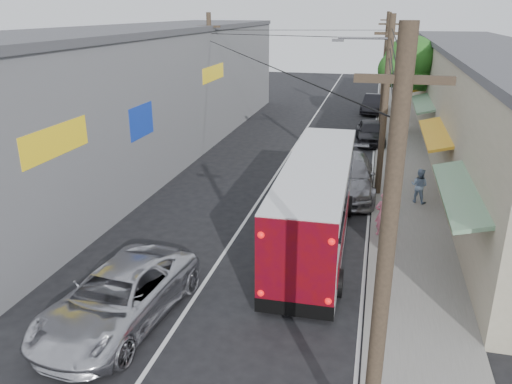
# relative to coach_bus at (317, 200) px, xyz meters

# --- Properties ---
(ground) EXTENTS (120.00, 120.00, 0.00)m
(ground) POSITION_rel_coach_bus_xyz_m (-3.00, -7.54, -1.60)
(ground) COLOR black
(ground) RESTS_ON ground
(sidewalk) EXTENTS (3.00, 80.00, 0.12)m
(sidewalk) POSITION_rel_coach_bus_xyz_m (3.50, 12.46, -1.54)
(sidewalk) COLOR slate
(sidewalk) RESTS_ON ground
(building_right) EXTENTS (7.09, 40.00, 6.25)m
(building_right) POSITION_rel_coach_bus_xyz_m (7.99, 14.46, 1.55)
(building_right) COLOR #B1A68C
(building_right) RESTS_ON ground
(building_left) EXTENTS (7.20, 36.00, 7.25)m
(building_left) POSITION_rel_coach_bus_xyz_m (-11.50, 10.45, 2.06)
(building_left) COLOR slate
(building_left) RESTS_ON ground
(utility_poles) EXTENTS (11.80, 45.28, 8.00)m
(utility_poles) POSITION_rel_coach_bus_xyz_m (0.13, 12.78, 2.53)
(utility_poles) COLOR #473828
(utility_poles) RESTS_ON ground
(street_tree) EXTENTS (4.40, 4.00, 6.60)m
(street_tree) POSITION_rel_coach_bus_xyz_m (3.87, 18.47, 3.08)
(street_tree) COLOR #3F2B19
(street_tree) RESTS_ON ground
(coach_bus) EXTENTS (2.61, 10.75, 3.08)m
(coach_bus) POSITION_rel_coach_bus_xyz_m (0.00, 0.00, 0.00)
(coach_bus) COLOR silver
(coach_bus) RESTS_ON ground
(jeepney) EXTENTS (3.14, 5.82, 1.55)m
(jeepney) POSITION_rel_coach_bus_xyz_m (-4.56, -6.54, -0.82)
(jeepney) COLOR silver
(jeepney) RESTS_ON ground
(parked_suv) EXTENTS (2.79, 6.07, 1.72)m
(parked_suv) POSITION_rel_coach_bus_xyz_m (0.80, 5.46, -0.74)
(parked_suv) COLOR #929198
(parked_suv) RESTS_ON ground
(parked_car_mid) EXTENTS (2.09, 4.42, 1.46)m
(parked_car_mid) POSITION_rel_coach_bus_xyz_m (1.60, 15.30, -0.87)
(parked_car_mid) COLOR #242429
(parked_car_mid) RESTS_ON ground
(parked_car_far) EXTENTS (2.13, 4.71, 1.50)m
(parked_car_far) POSITION_rel_coach_bus_xyz_m (1.60, 25.65, -0.85)
(parked_car_far) COLOR black
(parked_car_far) RESTS_ON ground
(pedestrian_near) EXTENTS (0.72, 0.60, 1.68)m
(pedestrian_near) POSITION_rel_coach_bus_xyz_m (2.40, 0.79, -0.64)
(pedestrian_near) COLOR pink
(pedestrian_near) RESTS_ON sidewalk
(pedestrian_far) EXTENTS (0.92, 0.84, 1.54)m
(pedestrian_far) POSITION_rel_coach_bus_xyz_m (3.95, 4.63, -0.71)
(pedestrian_far) COLOR #8BA7CB
(pedestrian_far) RESTS_ON sidewalk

